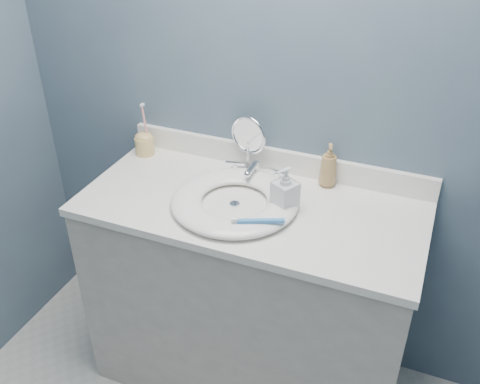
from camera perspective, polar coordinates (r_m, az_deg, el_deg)
The scene contains 12 objects.
back_wall at distance 1.97m, azimuth 4.22°, elevation 10.64°, with size 2.20×0.02×2.40m, color #47556A.
vanity_cabinet at distance 2.17m, azimuth 1.03°, elevation -11.32°, with size 1.20×0.55×0.85m, color beige.
countertop at distance 1.90m, azimuth 1.16°, elevation -1.65°, with size 1.22×0.57×0.03m, color white.
backsplash at distance 2.08m, azimuth 3.81°, elevation 3.47°, with size 1.22×0.02×0.09m, color white.
basin at distance 1.87m, azimuth -0.59°, elevation -0.93°, with size 0.45×0.45×0.04m, color white, non-canonical shape.
drain at distance 1.88m, azimuth -0.59°, elevation -1.32°, with size 0.04×0.04×0.01m, color silver.
faucet at distance 2.02m, azimuth 1.57°, elevation 2.09°, with size 0.25×0.13×0.07m.
makeup_mirror at distance 2.04m, azimuth 0.88°, elevation 5.43°, with size 0.15×0.09×0.23m.
soap_bottle_amber at distance 1.98m, azimuth 9.44°, elevation 2.83°, with size 0.06×0.07×0.17m, color #A37C49.
soap_bottle_clear at distance 1.82m, azimuth 4.85°, elevation 0.23°, with size 0.08×0.08×0.17m, color silver.
toothbrush_holder at distance 2.22m, azimuth -10.15°, elevation 5.22°, with size 0.08×0.08×0.22m.
toothbrush_lying at distance 1.73m, azimuth 1.99°, elevation -3.12°, with size 0.16×0.08×0.02m.
Camera 1 is at (0.56, -0.50, 1.92)m, focal length 40.00 mm.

